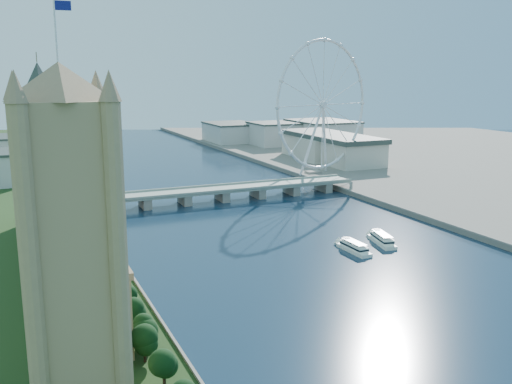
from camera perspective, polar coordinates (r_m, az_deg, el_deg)
tree_row at (r=173.42m, az=-9.10°, el=-18.22°), size 8.26×152.26×21.70m
victoria_tower at (r=165.07m, az=-18.18°, el=-3.39°), size 28.16×28.16×112.00m
parliament_range at (r=285.68m, az=-18.68°, el=-4.62°), size 24.00×200.00×70.00m
big_ben at (r=383.89m, az=-20.67°, el=6.60°), size 20.02×20.02×110.00m
westminster_bridge at (r=439.85m, az=-3.42°, el=0.00°), size 220.00×22.00×9.50m
london_eye at (r=532.87m, az=6.70°, el=8.60°), size 113.60×39.12×124.30m
county_hall at (r=631.96m, az=7.44°, el=2.91°), size 54.00×144.00×35.00m
city_skyline at (r=694.86m, az=-7.88°, el=5.10°), size 505.00×280.00×32.00m
tour_boat_near at (r=319.68m, az=9.76°, el=-5.90°), size 7.60×28.46×6.25m
tour_boat_far at (r=337.39m, az=12.47°, el=-5.06°), size 14.34×30.82×6.60m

